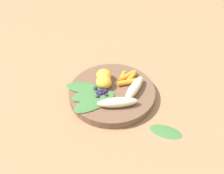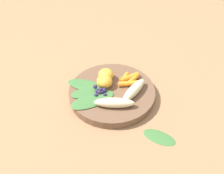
{
  "view_description": "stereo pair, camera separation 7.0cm",
  "coord_description": "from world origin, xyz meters",
  "px_view_note": "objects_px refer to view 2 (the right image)",
  "views": [
    {
      "loc": [
        -0.03,
        0.52,
        0.5
      ],
      "look_at": [
        0.0,
        0.0,
        0.04
      ],
      "focal_mm": 36.2,
      "sensor_mm": 36.0,
      "label": 1
    },
    {
      "loc": [
        -0.1,
        0.51,
        0.5
      ],
      "look_at": [
        0.0,
        0.0,
        0.04
      ],
      "focal_mm": 36.2,
      "sensor_mm": 36.0,
      "label": 2
    }
  ],
  "objects_px": {
    "bowl": "(112,92)",
    "banana_peeled_right": "(114,103)",
    "banana_peeled_left": "(134,90)",
    "kale_leaf_stray": "(159,137)",
    "orange_segment_near": "(105,81)"
  },
  "relations": [
    {
      "from": "bowl",
      "to": "kale_leaf_stray",
      "type": "xyz_separation_m",
      "value": [
        -0.16,
        0.13,
        -0.01
      ]
    },
    {
      "from": "bowl",
      "to": "banana_peeled_right",
      "type": "xyz_separation_m",
      "value": [
        -0.02,
        0.07,
        0.03
      ]
    },
    {
      "from": "banana_peeled_right",
      "to": "orange_segment_near",
      "type": "height_order",
      "value": "orange_segment_near"
    },
    {
      "from": "orange_segment_near",
      "to": "kale_leaf_stray",
      "type": "relative_size",
      "value": 0.55
    },
    {
      "from": "banana_peeled_right",
      "to": "orange_segment_near",
      "type": "relative_size",
      "value": 2.35
    },
    {
      "from": "kale_leaf_stray",
      "to": "bowl",
      "type": "bearing_deg",
      "value": 154.73
    },
    {
      "from": "bowl",
      "to": "banana_peeled_right",
      "type": "relative_size",
      "value": 2.31
    },
    {
      "from": "banana_peeled_left",
      "to": "banana_peeled_right",
      "type": "bearing_deg",
      "value": 166.6
    },
    {
      "from": "banana_peeled_left",
      "to": "banana_peeled_right",
      "type": "xyz_separation_m",
      "value": [
        0.05,
        0.06,
        0.0
      ]
    },
    {
      "from": "banana_peeled_right",
      "to": "kale_leaf_stray",
      "type": "bearing_deg",
      "value": -34.83
    },
    {
      "from": "banana_peeled_left",
      "to": "orange_segment_near",
      "type": "distance_m",
      "value": 0.1
    },
    {
      "from": "banana_peeled_right",
      "to": "banana_peeled_left",
      "type": "bearing_deg",
      "value": 43.08
    },
    {
      "from": "banana_peeled_left",
      "to": "orange_segment_near",
      "type": "height_order",
      "value": "orange_segment_near"
    },
    {
      "from": "orange_segment_near",
      "to": "bowl",
      "type": "bearing_deg",
      "value": 155.2
    },
    {
      "from": "bowl",
      "to": "kale_leaf_stray",
      "type": "relative_size",
      "value": 3.02
    }
  ]
}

